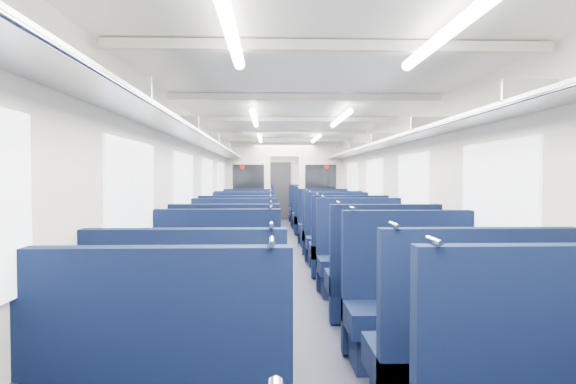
# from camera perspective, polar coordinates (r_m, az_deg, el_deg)

# --- Properties ---
(floor) EXTENTS (2.80, 18.00, 0.01)m
(floor) POSITION_cam_1_polar(r_m,az_deg,el_deg) (9.20, 0.22, -7.75)
(floor) COLOR black
(floor) RESTS_ON ground
(ceiling) EXTENTS (2.80, 18.00, 0.01)m
(ceiling) POSITION_cam_1_polar(r_m,az_deg,el_deg) (9.11, 0.22, 6.98)
(ceiling) COLOR silver
(ceiling) RESTS_ON wall_left
(wall_left) EXTENTS (0.02, 18.00, 2.35)m
(wall_left) POSITION_cam_1_polar(r_m,az_deg,el_deg) (9.14, -8.59, -0.43)
(wall_left) COLOR beige
(wall_left) RESTS_ON floor
(dado_left) EXTENTS (0.03, 17.90, 0.70)m
(dado_left) POSITION_cam_1_polar(r_m,az_deg,el_deg) (9.20, -8.47, -5.57)
(dado_left) COLOR black
(dado_left) RESTS_ON floor
(wall_right) EXTENTS (0.02, 18.00, 2.35)m
(wall_right) POSITION_cam_1_polar(r_m,az_deg,el_deg) (9.24, 8.93, -0.41)
(wall_right) COLOR beige
(wall_right) RESTS_ON floor
(dado_right) EXTENTS (0.03, 17.90, 0.70)m
(dado_right) POSITION_cam_1_polar(r_m,az_deg,el_deg) (9.31, 8.81, -5.49)
(dado_right) COLOR black
(dado_right) RESTS_ON floor
(wall_far) EXTENTS (2.80, 0.02, 2.35)m
(wall_far) POSITION_cam_1_polar(r_m,az_deg,el_deg) (18.08, -0.88, 0.71)
(wall_far) COLOR beige
(wall_far) RESTS_ON floor
(luggage_rack_left) EXTENTS (0.36, 17.40, 0.18)m
(luggage_rack_left) POSITION_cam_1_polar(r_m,az_deg,el_deg) (9.12, -7.44, 4.58)
(luggage_rack_left) COLOR #B2B5BA
(luggage_rack_left) RESTS_ON wall_left
(luggage_rack_right) EXTENTS (0.36, 17.40, 0.18)m
(luggage_rack_right) POSITION_cam_1_polar(r_m,az_deg,el_deg) (9.21, 7.81, 4.55)
(luggage_rack_right) COLOR #B2B5BA
(luggage_rack_right) RESTS_ON wall_right
(windows) EXTENTS (2.78, 15.60, 0.75)m
(windows) POSITION_cam_1_polar(r_m,az_deg,el_deg) (8.62, 0.34, 1.08)
(windows) COLOR white
(windows) RESTS_ON wall_left
(ceiling_fittings) EXTENTS (2.70, 16.06, 0.11)m
(ceiling_fittings) POSITION_cam_1_polar(r_m,az_deg,el_deg) (8.85, 0.29, 6.74)
(ceiling_fittings) COLOR beige
(ceiling_fittings) RESTS_ON ceiling
(end_door) EXTENTS (0.75, 0.06, 2.00)m
(end_door) POSITION_cam_1_polar(r_m,az_deg,el_deg) (18.02, -0.88, 0.15)
(end_door) COLOR black
(end_door) RESTS_ON floor
(bulkhead) EXTENTS (2.80, 0.10, 2.35)m
(bulkhead) POSITION_cam_1_polar(r_m,az_deg,el_deg) (12.47, -0.38, 0.46)
(bulkhead) COLOR beige
(bulkhead) RESTS_ON floor
(seat_4) EXTENTS (1.14, 0.63, 1.27)m
(seat_4) POSITION_cam_1_polar(r_m,az_deg,el_deg) (3.27, -10.87, -18.70)
(seat_4) COLOR #0A1433
(seat_4) RESTS_ON floor
(seat_5) EXTENTS (1.14, 0.63, 1.27)m
(seat_5) POSITION_cam_1_polar(r_m,az_deg,el_deg) (3.42, 19.27, -17.78)
(seat_5) COLOR #0A1433
(seat_5) RESTS_ON floor
(seat_6) EXTENTS (1.14, 0.63, 1.27)m
(seat_6) POSITION_cam_1_polar(r_m,az_deg,el_deg) (4.53, -8.20, -12.79)
(seat_6) COLOR #0A1433
(seat_6) RESTS_ON floor
(seat_7) EXTENTS (1.14, 0.63, 1.27)m
(seat_7) POSITION_cam_1_polar(r_m,az_deg,el_deg) (4.46, 13.80, -13.07)
(seat_7) COLOR #0A1433
(seat_7) RESTS_ON floor
(seat_8) EXTENTS (1.14, 0.63, 1.27)m
(seat_8) POSITION_cam_1_polar(r_m,az_deg,el_deg) (5.61, -6.95, -9.93)
(seat_8) COLOR #0A1433
(seat_8) RESTS_ON floor
(seat_9) EXTENTS (1.14, 0.63, 1.27)m
(seat_9) POSITION_cam_1_polar(r_m,az_deg,el_deg) (5.60, 10.37, -9.96)
(seat_9) COLOR #0A1433
(seat_9) RESTS_ON floor
(seat_10) EXTENTS (1.14, 0.63, 1.27)m
(seat_10) POSITION_cam_1_polar(r_m,az_deg,el_deg) (6.63, -6.17, -8.10)
(seat_10) COLOR #0A1433
(seat_10) RESTS_ON floor
(seat_11) EXTENTS (1.14, 0.63, 1.27)m
(seat_11) POSITION_cam_1_polar(r_m,az_deg,el_deg) (6.76, 8.18, -7.92)
(seat_11) COLOR #0A1433
(seat_11) RESTS_ON floor
(seat_12) EXTENTS (1.14, 0.63, 1.27)m
(seat_12) POSITION_cam_1_polar(r_m,az_deg,el_deg) (7.77, -5.54, -6.63)
(seat_12) COLOR #0A1433
(seat_12) RESTS_ON floor
(seat_13) EXTENTS (1.14, 0.63, 1.27)m
(seat_13) POSITION_cam_1_polar(r_m,az_deg,el_deg) (7.88, 6.69, -6.51)
(seat_13) COLOR #0A1433
(seat_13) RESTS_ON floor
(seat_14) EXTENTS (1.14, 0.63, 1.27)m
(seat_14) POSITION_cam_1_polar(r_m,az_deg,el_deg) (9.06, -5.03, -5.41)
(seat_14) COLOR #0A1433
(seat_14) RESTS_ON floor
(seat_15) EXTENTS (1.14, 0.63, 1.27)m
(seat_15) POSITION_cam_1_polar(r_m,az_deg,el_deg) (8.96, 5.62, -5.49)
(seat_15) COLOR #0A1433
(seat_15) RESTS_ON floor
(seat_16) EXTENTS (1.14, 0.63, 1.27)m
(seat_16) POSITION_cam_1_polar(r_m,az_deg,el_deg) (9.98, -4.75, -4.74)
(seat_16) COLOR #0A1433
(seat_16) RESTS_ON floor
(seat_17) EXTENTS (1.14, 0.63, 1.27)m
(seat_17) POSITION_cam_1_polar(r_m,az_deg,el_deg) (10.01, 4.81, -4.72)
(seat_17) COLOR #0A1433
(seat_17) RESTS_ON floor
(seat_18) EXTENTS (1.14, 0.63, 1.27)m
(seat_18) POSITION_cam_1_polar(r_m,az_deg,el_deg) (11.11, -4.47, -4.06)
(seat_18) COLOR #0A1433
(seat_18) RESTS_ON floor
(seat_19) EXTENTS (1.14, 0.63, 1.27)m
(seat_19) POSITION_cam_1_polar(r_m,az_deg,el_deg) (11.29, 4.03, -3.97)
(seat_19) COLOR #0A1433
(seat_19) RESTS_ON floor
(seat_20) EXTENTS (1.14, 0.63, 1.27)m
(seat_20) POSITION_cam_1_polar(r_m,az_deg,el_deg) (13.35, -4.05, -3.07)
(seat_20) COLOR #0A1433
(seat_20) RESTS_ON floor
(seat_21) EXTENTS (1.14, 0.63, 1.27)m
(seat_21) POSITION_cam_1_polar(r_m,az_deg,el_deg) (13.26, 3.13, -3.10)
(seat_21) COLOR #0A1433
(seat_21) RESTS_ON floor
(seat_22) EXTENTS (1.14, 0.63, 1.27)m
(seat_22) POSITION_cam_1_polar(r_m,az_deg,el_deg) (14.39, -3.90, -2.71)
(seat_22) COLOR #0A1433
(seat_22) RESTS_ON floor
(seat_23) EXTENTS (1.14, 0.63, 1.27)m
(seat_23) POSITION_cam_1_polar(r_m,az_deg,el_deg) (14.43, 2.71, -2.70)
(seat_23) COLOR #0A1433
(seat_23) RESTS_ON floor
(seat_24) EXTENTS (1.14, 0.63, 1.27)m
(seat_24) POSITION_cam_1_polar(r_m,az_deg,el_deg) (15.54, -3.76, -2.37)
(seat_24) COLOR #0A1433
(seat_24) RESTS_ON floor
(seat_25) EXTENTS (1.14, 0.63, 1.27)m
(seat_25) POSITION_cam_1_polar(r_m,az_deg,el_deg) (15.48, 2.38, -2.39)
(seat_25) COLOR #0A1433
(seat_25) RESTS_ON floor
(seat_26) EXTENTS (1.14, 0.63, 1.27)m
(seat_26) POSITION_cam_1_polar(r_m,az_deg,el_deg) (16.63, -3.64, -2.09)
(seat_26) COLOR #0A1433
(seat_26) RESTS_ON floor
(seat_27) EXTENTS (1.14, 0.63, 1.27)m
(seat_27) POSITION_cam_1_polar(r_m,az_deg,el_deg) (16.64, 2.08, -2.09)
(seat_27) COLOR #0A1433
(seat_27) RESTS_ON floor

